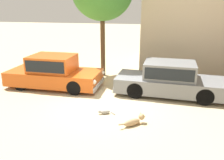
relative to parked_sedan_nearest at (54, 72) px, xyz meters
The scene contains 5 objects.
ground_plane 3.21m from the parked_sedan_nearest, 26.05° to the right, with size 80.00×80.00×0.00m, color tan.
parked_sedan_nearest is the anchor object (origin of this frame).
parked_sedan_second 5.22m from the parked_sedan_nearest, ahead, with size 4.69×1.92×1.42m.
stray_dog_spotted 5.04m from the parked_sedan_nearest, 34.62° to the right, with size 0.82×0.72×0.35m.
stray_cat 3.83m from the parked_sedan_nearest, 37.58° to the right, with size 0.59×0.28×0.16m.
Camera 1 is at (1.98, -7.99, 3.64)m, focal length 36.62 mm.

